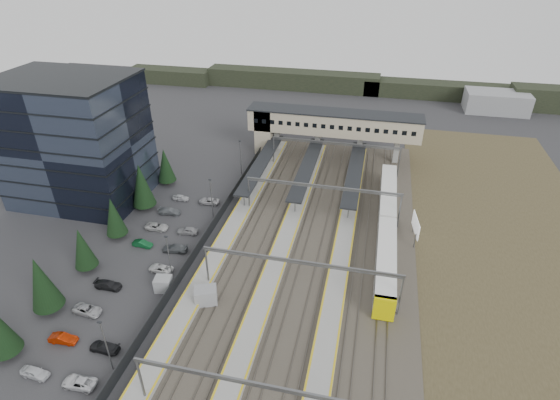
% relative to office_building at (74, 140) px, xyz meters
% --- Properties ---
extents(ground, '(220.00, 220.00, 0.00)m').
position_rel_office_building_xyz_m(ground, '(36.00, -12.00, -12.19)').
color(ground, '#2B2B2D').
rests_on(ground, ground).
extents(office_building, '(24.30, 18.30, 24.30)m').
position_rel_office_building_xyz_m(office_building, '(0.00, 0.00, 0.00)').
color(office_building, '#3C475D').
rests_on(office_building, ground).
extents(conifer_row, '(4.42, 49.82, 9.50)m').
position_rel_office_building_xyz_m(conifer_row, '(14.00, -15.86, -7.36)').
color(conifer_row, black).
rests_on(conifer_row, ground).
extents(car_park, '(10.43, 44.45, 1.29)m').
position_rel_office_building_xyz_m(car_park, '(22.31, -18.64, -11.60)').
color(car_park, silver).
rests_on(car_park, ground).
extents(lampposts, '(0.50, 53.25, 8.07)m').
position_rel_office_building_xyz_m(lampposts, '(28.00, -10.75, -7.86)').
color(lampposts, slate).
rests_on(lampposts, ground).
extents(fence, '(0.08, 90.00, 2.00)m').
position_rel_office_building_xyz_m(fence, '(29.50, -7.00, -11.19)').
color(fence, '#26282B').
rests_on(fence, ground).
extents(relay_cabin_near, '(3.80, 3.32, 2.64)m').
position_rel_office_building_xyz_m(relay_cabin_near, '(35.08, -23.77, -10.87)').
color(relay_cabin_near, gray).
rests_on(relay_cabin_near, ground).
extents(relay_cabin_far, '(2.72, 2.38, 2.23)m').
position_rel_office_building_xyz_m(relay_cabin_far, '(27.85, -22.57, -11.08)').
color(relay_cabin_far, gray).
rests_on(relay_cabin_far, ground).
extents(rail_corridor, '(34.00, 90.00, 0.92)m').
position_rel_office_building_xyz_m(rail_corridor, '(45.34, -7.00, -11.90)').
color(rail_corridor, '#39332B').
rests_on(rail_corridor, ground).
extents(canopies, '(23.10, 30.00, 3.28)m').
position_rel_office_building_xyz_m(canopies, '(43.00, 15.00, -8.27)').
color(canopies, black).
rests_on(canopies, ground).
extents(footbridge, '(40.40, 6.40, 11.20)m').
position_rel_office_building_xyz_m(footbridge, '(43.70, 30.00, -4.26)').
color(footbridge, tan).
rests_on(footbridge, ground).
extents(gantries, '(28.40, 62.28, 7.17)m').
position_rel_office_building_xyz_m(gantries, '(48.00, -9.00, -6.20)').
color(gantries, slate).
rests_on(gantries, ground).
extents(train, '(2.99, 41.52, 3.76)m').
position_rel_office_building_xyz_m(train, '(60.00, -1.27, -10.05)').
color(train, silver).
rests_on(train, ground).
extents(billboard, '(0.89, 5.52, 4.63)m').
position_rel_office_building_xyz_m(billboard, '(64.74, -1.32, -9.11)').
color(billboard, slate).
rests_on(billboard, ground).
extents(scrub_east, '(34.00, 120.00, 0.06)m').
position_rel_office_building_xyz_m(scrub_east, '(81.00, -7.00, -12.16)').
color(scrub_east, '#413923').
rests_on(scrub_east, ground).
extents(treeline_far, '(170.00, 19.00, 7.00)m').
position_rel_office_building_xyz_m(treeline_far, '(59.81, 80.28, -9.24)').
color(treeline_far, black).
rests_on(treeline_far, ground).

